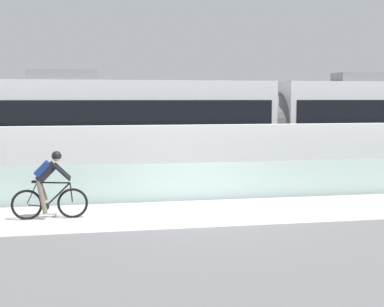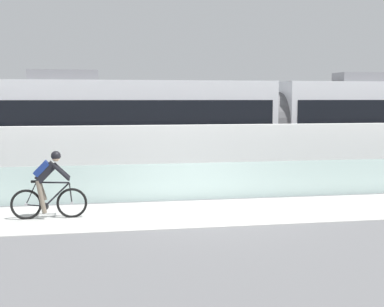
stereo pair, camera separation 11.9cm
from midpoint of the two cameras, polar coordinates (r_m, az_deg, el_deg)
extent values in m
plane|color=slate|center=(13.99, 1.07, -6.05)|extent=(200.00, 200.00, 0.00)
cube|color=beige|center=(13.99, 1.07, -6.03)|extent=(32.00, 3.20, 0.01)
cube|color=#ADC6C1|center=(15.68, -0.37, -2.86)|extent=(32.00, 0.05, 1.03)
cube|color=white|center=(17.38, -1.48, -0.39)|extent=(32.00, 0.36, 2.01)
cube|color=#595654|center=(19.94, -2.68, -2.51)|extent=(32.00, 0.08, 0.01)
cube|color=#595654|center=(21.34, -3.25, -1.97)|extent=(32.00, 0.08, 0.01)
cube|color=silver|center=(20.30, -7.52, 2.97)|extent=(11.00, 2.50, 3.10)
cube|color=black|center=(20.28, -7.54, 3.96)|extent=(10.56, 2.54, 1.04)
cube|color=red|center=(20.41, -7.47, -0.88)|extent=(10.78, 2.53, 0.28)
cube|color=slate|center=(20.26, -13.24, 7.76)|extent=(2.40, 1.10, 0.36)
cube|color=#232326|center=(20.51, -17.33, -1.53)|extent=(1.40, 1.88, 0.20)
cylinder|color=black|center=(19.81, -17.55, -1.96)|extent=(0.60, 0.10, 0.60)
cylinder|color=black|center=(21.22, -17.12, -1.46)|extent=(0.60, 0.10, 0.60)
cube|color=#232326|center=(20.95, 2.19, -1.13)|extent=(1.40, 1.88, 0.20)
cylinder|color=black|center=(20.26, 2.65, -1.54)|extent=(0.60, 0.10, 0.60)
cylinder|color=black|center=(21.65, 1.75, -1.07)|extent=(0.60, 0.10, 0.60)
cube|color=slate|center=(22.96, 17.08, 7.40)|extent=(2.40, 1.10, 0.36)
cube|color=#232326|center=(22.40, 13.36, -0.84)|extent=(1.40, 1.88, 0.20)
cylinder|color=black|center=(21.76, 14.14, -1.20)|extent=(0.60, 0.10, 0.60)
cylinder|color=black|center=(23.05, 12.62, -0.79)|extent=(0.60, 0.10, 0.60)
cylinder|color=#59595B|center=(21.45, 8.02, 3.10)|extent=(0.60, 2.30, 2.30)
torus|color=black|center=(13.62, -12.30, -4.97)|extent=(0.72, 0.06, 0.72)
cylinder|color=#99999E|center=(13.62, -12.30, -4.97)|extent=(0.07, 0.10, 0.07)
torus|color=black|center=(13.68, -16.72, -5.03)|extent=(0.72, 0.06, 0.72)
cylinder|color=#99999E|center=(13.68, -16.72, -5.03)|extent=(0.07, 0.10, 0.07)
cylinder|color=black|center=(13.59, -13.75, -4.10)|extent=(0.60, 0.04, 0.58)
cylinder|color=black|center=(13.61, -15.34, -4.06)|extent=(0.22, 0.04, 0.59)
cylinder|color=black|center=(13.55, -14.16, -2.90)|extent=(0.76, 0.04, 0.07)
cylinder|color=black|center=(13.67, -15.83, -5.14)|extent=(0.43, 0.03, 0.09)
cylinder|color=black|center=(13.62, -16.24, -3.95)|extent=(0.27, 0.02, 0.53)
cylinder|color=black|center=(13.57, -12.43, -3.95)|extent=(0.08, 0.03, 0.49)
cube|color=black|center=(13.57, -15.75, -2.78)|extent=(0.24, 0.10, 0.05)
cylinder|color=black|center=(13.52, -12.57, -2.51)|extent=(0.03, 0.58, 0.03)
cylinder|color=#262628|center=(13.66, -14.93, -5.25)|extent=(0.18, 0.02, 0.18)
cube|color=black|center=(13.52, -14.85, -1.86)|extent=(0.50, 0.28, 0.51)
cube|color=navy|center=(13.52, -15.25, -1.49)|extent=(0.38, 0.30, 0.38)
sphere|color=beige|center=(13.47, -13.87, -0.39)|extent=(0.20, 0.20, 0.20)
sphere|color=black|center=(13.47, -13.87, -0.24)|extent=(0.23, 0.23, 0.23)
cylinder|color=black|center=(13.35, -13.36, -1.88)|extent=(0.41, 0.08, 0.41)
cylinder|color=black|center=(13.66, -13.31, -1.70)|extent=(0.41, 0.08, 0.41)
cylinder|color=#726656|center=(13.53, -15.28, -4.31)|extent=(0.25, 0.11, 0.79)
cylinder|color=#726656|center=(13.68, -15.24, -3.60)|extent=(0.25, 0.11, 0.52)
camera|label=1|loc=(0.06, -90.21, -0.02)|focal=52.38mm
camera|label=2|loc=(0.06, 89.79, 0.02)|focal=52.38mm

